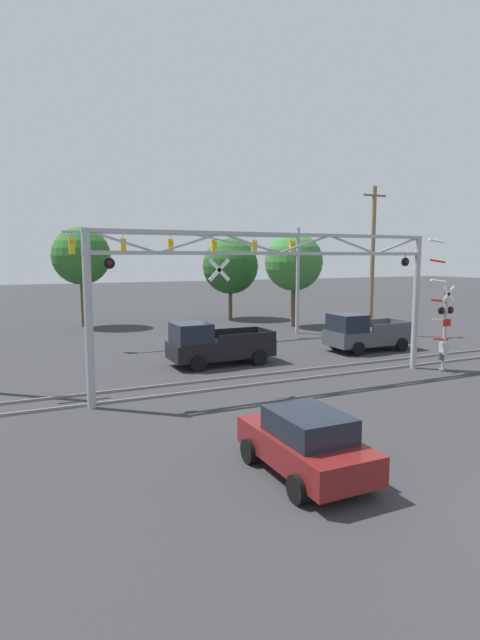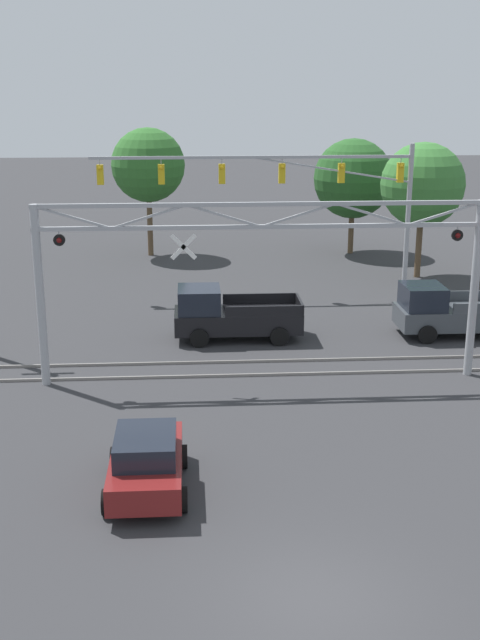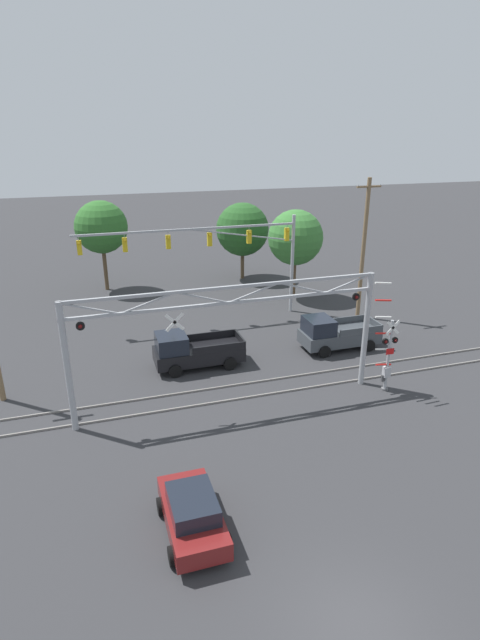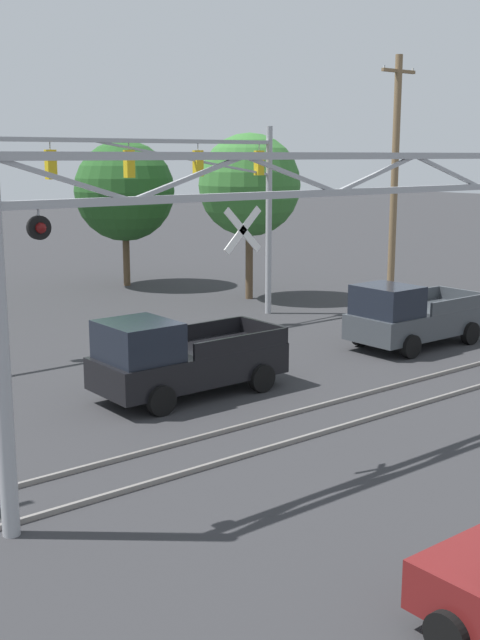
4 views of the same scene
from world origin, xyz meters
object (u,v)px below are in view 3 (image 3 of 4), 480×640
(utility_pole_right, at_px, (363,248))
(sedan_waiting, at_px, (192,513))
(crossing_signal_mast, at_px, (387,354))
(background_tree_far_left_verge, at_px, (101,227))
(traffic_signal_span, at_px, (228,246))
(pickup_truck_lead, at_px, (193,351))
(background_tree_beyond_span, at_px, (295,238))
(pickup_truck_following, at_px, (335,334))
(crossing_gantry, at_px, (229,327))
(background_tree_far_right_verge, at_px, (242,230))

(utility_pole_right, bearing_deg, sedan_waiting, -133.45)
(crossing_signal_mast, distance_m, background_tree_far_left_verge, 25.84)
(traffic_signal_span, xyz_separation_m, sedan_waiting, (-6.86, -19.33, -4.45))
(pickup_truck_lead, relative_size, background_tree_beyond_span, 0.72)
(pickup_truck_following, bearing_deg, pickup_truck_lead, 179.24)
(background_tree_far_left_verge, bearing_deg, background_tree_beyond_span, -24.61)
(traffic_signal_span, relative_size, pickup_truck_lead, 3.01)
(crossing_gantry, height_order, background_tree_beyond_span, background_tree_beyond_span)
(background_tree_far_right_verge, bearing_deg, traffic_signal_span, -113.16)
(traffic_signal_span, distance_m, pickup_truck_following, 9.56)
(traffic_signal_span, bearing_deg, utility_pole_right, -15.98)
(crossing_gantry, relative_size, crossing_signal_mast, 2.49)
(pickup_truck_lead, height_order, background_tree_beyond_span, background_tree_beyond_span)
(crossing_signal_mast, bearing_deg, pickup_truck_following, 89.85)
(background_tree_far_left_verge, bearing_deg, crossing_gantry, -77.66)
(pickup_truck_following, height_order, background_tree_beyond_span, background_tree_beyond_span)
(pickup_truck_lead, relative_size, sedan_waiting, 1.31)
(crossing_gantry, relative_size, background_tree_beyond_span, 2.13)
(background_tree_far_left_verge, height_order, background_tree_far_right_verge, background_tree_far_left_verge)
(pickup_truck_lead, bearing_deg, pickup_truck_following, -0.76)
(pickup_truck_lead, relative_size, utility_pole_right, 0.51)
(background_tree_far_right_verge, bearing_deg, utility_pole_right, -67.54)
(background_tree_beyond_span, bearing_deg, background_tree_far_left_verge, 155.39)
(sedan_waiting, height_order, utility_pole_right, utility_pole_right)
(crossing_signal_mast, relative_size, pickup_truck_lead, 1.19)
(pickup_truck_lead, relative_size, background_tree_far_left_verge, 0.68)
(background_tree_far_left_verge, bearing_deg, utility_pole_right, -35.65)
(pickup_truck_following, relative_size, utility_pole_right, 0.49)
(traffic_signal_span, bearing_deg, pickup_truck_lead, -120.70)
(background_tree_far_right_verge, bearing_deg, pickup_truck_lead, -116.49)
(pickup_truck_lead, relative_size, background_tree_far_right_verge, 0.74)
(crossing_gantry, xyz_separation_m, background_tree_beyond_span, (9.66, 14.68, 0.71))
(pickup_truck_following, bearing_deg, background_tree_far_right_verge, 92.58)
(crossing_gantry, bearing_deg, utility_pole_right, 36.31)
(background_tree_far_left_verge, bearing_deg, pickup_truck_following, -52.61)
(crossing_signal_mast, height_order, utility_pole_right, utility_pole_right)
(sedan_waiting, relative_size, background_tree_far_left_verge, 0.52)
(pickup_truck_following, relative_size, sedan_waiting, 1.26)
(crossing_gantry, xyz_separation_m, sedan_waiting, (-3.54, -7.69, -3.34))
(crossing_gantry, height_order, crossing_signal_mast, crossing_gantry)
(pickup_truck_lead, height_order, background_tree_far_left_verge, background_tree_far_left_verge)
(traffic_signal_span, xyz_separation_m, utility_pole_right, (9.01, -2.58, -0.20))
(sedan_waiting, xyz_separation_m, background_tree_beyond_span, (13.20, 22.37, 4.05))
(traffic_signal_span, distance_m, background_tree_beyond_span, 7.04)
(background_tree_far_left_verge, bearing_deg, crossing_signal_mast, -60.20)
(pickup_truck_lead, distance_m, background_tree_far_right_verge, 18.66)
(crossing_signal_mast, xyz_separation_m, pickup_truck_following, (0.01, 5.56, -1.07))
(pickup_truck_lead, xyz_separation_m, background_tree_beyond_span, (10.48, 10.01, 3.87))
(crossing_signal_mast, bearing_deg, crossing_gantry, 172.87)
(pickup_truck_following, height_order, sedan_waiting, pickup_truck_following)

